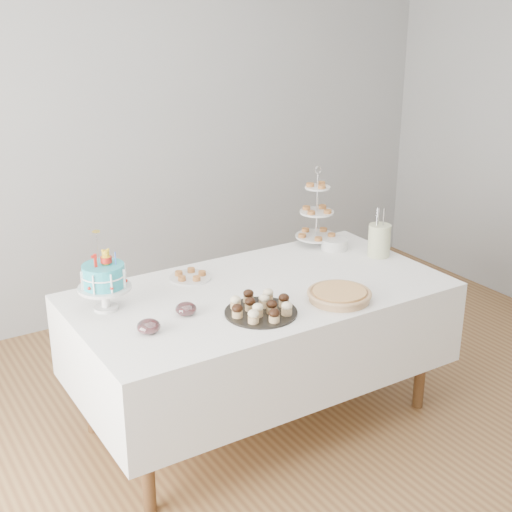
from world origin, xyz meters
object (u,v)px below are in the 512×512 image
pie (339,295)px  tiered_stand (317,212)px  jam_bowl_b (186,309)px  birthday_cake (105,289)px  utensil_pitcher (379,239)px  table (260,329)px  pastry_plate (190,276)px  plate_stack (334,244)px  cupcake_tray (261,306)px  jam_bowl_a (149,327)px

pie → tiered_stand: 0.84m
jam_bowl_b → birthday_cake: bearing=139.3°
pie → utensil_pitcher: bearing=32.8°
table → utensil_pitcher: size_ratio=6.73×
pastry_plate → plate_stack: bearing=-2.3°
cupcake_tray → birthday_cake: bearing=144.2°
pie → table: bearing=129.2°
plate_stack → utensil_pitcher: (0.14, -0.23, 0.07)m
pie → jam_bowl_b: 0.76m
tiered_stand → jam_bowl_a: size_ratio=4.49×
table → tiered_stand: 0.87m
pie → utensil_pitcher: utensil_pitcher is taller
plate_stack → jam_bowl_a: (-1.38, -0.43, -0.00)m
cupcake_tray → pie: size_ratio=1.09×
jam_bowl_b → utensil_pitcher: utensil_pitcher is taller
jam_bowl_a → jam_bowl_b: (0.23, 0.08, -0.00)m
table → cupcake_tray: cupcake_tray is taller
table → pastry_plate: bearing=126.9°
table → pastry_plate: 0.47m
tiered_stand → jam_bowl_a: (-1.33, -0.55, -0.17)m
pie → pastry_plate: 0.81m
tiered_stand → jam_bowl_b: bearing=-157.1°
pastry_plate → birthday_cake: bearing=-165.9°
table → jam_bowl_a: bearing=-167.6°
pie → plate_stack: plate_stack is taller
utensil_pitcher → birthday_cake: bearing=176.0°
tiered_stand → table: bearing=-148.3°
table → jam_bowl_b: size_ratio=18.96×
table → jam_bowl_b: (-0.46, -0.07, 0.26)m
utensil_pitcher → jam_bowl_b: bearing=-173.7°
tiered_stand → utensil_pitcher: (0.19, -0.35, -0.10)m
tiered_stand → plate_stack: bearing=-68.0°
jam_bowl_b → jam_bowl_a: bearing=-160.2°
table → jam_bowl_a: size_ratio=17.88×
cupcake_tray → jam_bowl_b: bearing=149.8°
birthday_cake → plate_stack: size_ratio=2.46×
pastry_plate → jam_bowl_b: size_ratio=2.22×
plate_stack → jam_bowl_a: jam_bowl_a is taller
birthday_cake → plate_stack: 1.46m
birthday_cake → tiered_stand: 1.42m
plate_stack → pastry_plate: plate_stack is taller
cupcake_tray → pastry_plate: 0.57m
cupcake_tray → utensil_pitcher: utensil_pitcher is taller
tiered_stand → utensil_pitcher: tiered_stand is taller
table → pie: pie is taller
birthday_cake → jam_bowl_a: size_ratio=3.64×
cupcake_tray → pastry_plate: bearing=98.8°
jam_bowl_a → utensil_pitcher: 1.54m
pastry_plate → jam_bowl_b: jam_bowl_b is taller
birthday_cake → cupcake_tray: 0.75m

